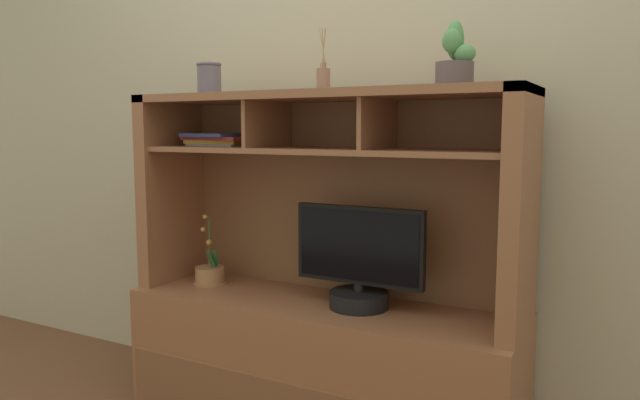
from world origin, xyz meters
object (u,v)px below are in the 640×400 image
at_px(diffuser_bottle, 323,79).
at_px(potted_orchid, 210,274).
at_px(ceramic_vase, 209,79).
at_px(media_console, 321,327).
at_px(tv_monitor, 359,266).
at_px(magazine_stack_left, 224,139).
at_px(potted_succulent, 455,63).

bearing_deg(diffuser_bottle, potted_orchid, -177.53).
xyz_separation_m(potted_orchid, ceramic_vase, (0.04, -0.03, 0.81)).
height_order(media_console, potted_orchid, media_console).
bearing_deg(tv_monitor, potted_orchid, 178.86).
bearing_deg(potted_orchid, magazine_stack_left, 54.16).
height_order(media_console, tv_monitor, media_console).
distance_m(magazine_stack_left, ceramic_vase, 0.26).
distance_m(tv_monitor, diffuser_bottle, 0.70).
height_order(potted_orchid, magazine_stack_left, magazine_stack_left).
relative_size(media_console, tv_monitor, 3.05).
bearing_deg(ceramic_vase, potted_orchid, 143.83).
bearing_deg(diffuser_bottle, media_console, -90.00).
xyz_separation_m(tv_monitor, magazine_stack_left, (-0.65, 0.07, 0.45)).
distance_m(media_console, potted_orchid, 0.55).
bearing_deg(diffuser_bottle, potted_succulent, 1.00).
xyz_separation_m(media_console, potted_orchid, (-0.53, -0.00, 0.15)).
xyz_separation_m(media_console, ceramic_vase, (-0.49, -0.03, 0.95)).
bearing_deg(media_console, magazine_stack_left, 173.83).
height_order(tv_monitor, potted_orchid, tv_monitor).
bearing_deg(potted_succulent, media_console, -176.80).
bearing_deg(ceramic_vase, diffuser_bottle, 6.11).
xyz_separation_m(tv_monitor, potted_succulent, (0.32, 0.05, 0.71)).
xyz_separation_m(magazine_stack_left, diffuser_bottle, (0.49, -0.03, 0.23)).
relative_size(tv_monitor, ceramic_vase, 3.86).
relative_size(tv_monitor, diffuser_bottle, 2.14).
bearing_deg(magazine_stack_left, ceramic_vase, -90.46).
height_order(magazine_stack_left, potted_succulent, potted_succulent).
relative_size(media_console, diffuser_bottle, 6.53).
bearing_deg(ceramic_vase, potted_succulent, 3.56).
height_order(media_console, ceramic_vase, ceramic_vase).
distance_m(magazine_stack_left, diffuser_bottle, 0.54).
height_order(media_console, potted_succulent, potted_succulent).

